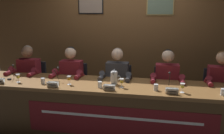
{
  "coord_description": "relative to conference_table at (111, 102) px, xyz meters",
  "views": [
    {
      "loc": [
        0.62,
        -3.2,
        1.75
      ],
      "look_at": [
        0.0,
        0.0,
        1.01
      ],
      "focal_mm": 37.66,
      "sensor_mm": 36.0,
      "label": 1
    }
  ],
  "objects": [
    {
      "name": "water_pitcher_central",
      "position": [
        0.03,
        0.11,
        0.32
      ],
      "size": [
        0.15,
        0.1,
        0.21
      ],
      "color": "silver",
      "rests_on": "conference_table"
    },
    {
      "name": "ground_plane",
      "position": [
        -0.0,
        0.12,
        -0.53
      ],
      "size": [
        12.0,
        12.0,
        0.0
      ],
      "primitive_type": "plane",
      "color": "#4C4742"
    },
    {
      "name": "panelist_left",
      "position": [
        -0.79,
        0.51,
        0.18
      ],
      "size": [
        0.51,
        0.48,
        1.22
      ],
      "color": "black",
      "rests_on": "ground_plane"
    },
    {
      "name": "panelist_right",
      "position": [
        0.79,
        0.51,
        0.18
      ],
      "size": [
        0.51,
        0.48,
        1.22
      ],
      "color": "black",
      "rests_on": "ground_plane"
    },
    {
      "name": "water_cup_far_right",
      "position": [
        1.44,
        -0.1,
        0.27
      ],
      "size": [
        0.06,
        0.06,
        0.08
      ],
      "color": "silver",
      "rests_on": "conference_table"
    },
    {
      "name": "juice_glass_right",
      "position": [
        0.96,
        -0.09,
        0.31
      ],
      "size": [
        0.06,
        0.06,
        0.12
      ],
      "color": "white",
      "rests_on": "conference_table"
    },
    {
      "name": "juice_glass_center",
      "position": [
        0.16,
        -0.02,
        0.31
      ],
      "size": [
        0.06,
        0.06,
        0.12
      ],
      "color": "white",
      "rests_on": "conference_table"
    },
    {
      "name": "microphone_left",
      "position": [
        -0.83,
        0.04,
        0.3
      ],
      "size": [
        0.06,
        0.17,
        0.22
      ],
      "color": "black",
      "rests_on": "conference_table"
    },
    {
      "name": "chair_right",
      "position": [
        0.79,
        0.71,
        -0.1
      ],
      "size": [
        0.44,
        0.45,
        0.89
      ],
      "color": "black",
      "rests_on": "ground_plane"
    },
    {
      "name": "panelist_far_left",
      "position": [
        -1.59,
        0.51,
        0.18
      ],
      "size": [
        0.51,
        0.48,
        1.22
      ],
      "color": "black",
      "rests_on": "ground_plane"
    },
    {
      "name": "water_cup_left",
      "position": [
        -0.99,
        -0.07,
        0.27
      ],
      "size": [
        0.06,
        0.06,
        0.08
      ],
      "color": "silver",
      "rests_on": "conference_table"
    },
    {
      "name": "chair_left",
      "position": [
        -0.79,
        0.71,
        -0.1
      ],
      "size": [
        0.44,
        0.45,
        0.89
      ],
      "color": "black",
      "rests_on": "ground_plane"
    },
    {
      "name": "panelist_far_right",
      "position": [
        1.58,
        0.51,
        0.18
      ],
      "size": [
        0.51,
        0.48,
        1.22
      ],
      "color": "black",
      "rests_on": "ground_plane"
    },
    {
      "name": "panelist_center",
      "position": [
        -0.0,
        0.51,
        0.18
      ],
      "size": [
        0.51,
        0.48,
        1.22
      ],
      "color": "black",
      "rests_on": "ground_plane"
    },
    {
      "name": "nameplate_center",
      "position": [
        0.02,
        -0.18,
        0.27
      ],
      "size": [
        0.16,
        0.06,
        0.08
      ],
      "color": "white",
      "rests_on": "conference_table"
    },
    {
      "name": "chair_center",
      "position": [
        -0.0,
        0.71,
        -0.1
      ],
      "size": [
        0.44,
        0.45,
        0.89
      ],
      "color": "black",
      "rests_on": "ground_plane"
    },
    {
      "name": "conference_table",
      "position": [
        0.0,
        0.0,
        0.0
      ],
      "size": [
        4.26,
        0.81,
        0.76
      ],
      "color": "brown",
      "rests_on": "ground_plane"
    },
    {
      "name": "microphone_far_left",
      "position": [
        -1.59,
        0.07,
        0.3
      ],
      "size": [
        0.06,
        0.17,
        0.22
      ],
      "color": "black",
      "rests_on": "conference_table"
    },
    {
      "name": "microphone_right",
      "position": [
        0.8,
        0.04,
        0.3
      ],
      "size": [
        0.06,
        0.17,
        0.22
      ],
      "color": "black",
      "rests_on": "conference_table"
    },
    {
      "name": "nameplate_right",
      "position": [
        0.82,
        -0.17,
        0.27
      ],
      "size": [
        0.16,
        0.06,
        0.08
      ],
      "color": "white",
      "rests_on": "conference_table"
    },
    {
      "name": "chair_far_right",
      "position": [
        1.58,
        0.71,
        -0.1
      ],
      "size": [
        0.44,
        0.45,
        0.89
      ],
      "color": "black",
      "rests_on": "ground_plane"
    },
    {
      "name": "water_cup_center",
      "position": [
        -0.13,
        -0.08,
        0.27
      ],
      "size": [
        0.06,
        0.06,
        0.08
      ],
      "color": "silver",
      "rests_on": "conference_table"
    },
    {
      "name": "water_cup_right",
      "position": [
        0.62,
        -0.06,
        0.27
      ],
      "size": [
        0.06,
        0.06,
        0.08
      ],
      "color": "silver",
      "rests_on": "conference_table"
    },
    {
      "name": "wall_back_panelled",
      "position": [
        -0.0,
        1.41,
        0.77
      ],
      "size": [
        5.46,
        0.14,
        2.6
      ],
      "color": "brown",
      "rests_on": "ground_plane"
    },
    {
      "name": "chair_far_left",
      "position": [
        -1.59,
        0.71,
        -0.1
      ],
      "size": [
        0.44,
        0.45,
        0.89
      ],
      "color": "black",
      "rests_on": "ground_plane"
    },
    {
      "name": "nameplate_left",
      "position": [
        -0.78,
        -0.2,
        0.27
      ],
      "size": [
        0.16,
        0.06,
        0.08
      ],
      "color": "white",
      "rests_on": "conference_table"
    },
    {
      "name": "juice_glass_far_left",
      "position": [
        -1.38,
        -0.06,
        0.31
      ],
      "size": [
        0.06,
        0.06,
        0.12
      ],
      "color": "white",
      "rests_on": "conference_table"
    },
    {
      "name": "microphone_center",
      "position": [
        0.03,
        0.07,
        0.3
      ],
      "size": [
        0.06,
        0.17,
        0.22
      ],
      "color": "black",
      "rests_on": "conference_table"
    },
    {
      "name": "juice_glass_left",
      "position": [
        -0.6,
        -0.03,
        0.31
      ],
      "size": [
        0.06,
        0.06,
        0.12
      ],
      "color": "white",
      "rests_on": "conference_table"
    }
  ]
}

